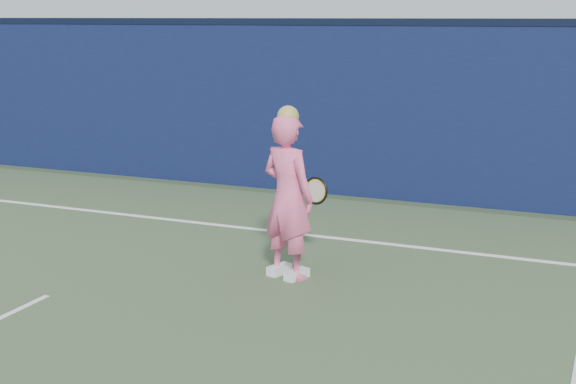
% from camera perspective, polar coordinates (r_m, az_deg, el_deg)
% --- Properties ---
extents(backstop_wall, '(24.00, 0.40, 2.50)m').
position_cam_1_polar(backstop_wall, '(12.43, -0.78, 6.02)').
color(backstop_wall, '#0C1437').
rests_on(backstop_wall, ground).
extents(wall_cap, '(24.00, 0.42, 0.10)m').
position_cam_1_polar(wall_cap, '(12.35, -0.80, 12.03)').
color(wall_cap, black).
rests_on(wall_cap, backstop_wall).
extents(player, '(0.71, 0.58, 1.77)m').
position_cam_1_polar(player, '(8.08, -0.00, -0.31)').
color(player, pink).
rests_on(player, ground).
extents(racket, '(0.51, 0.29, 0.30)m').
position_cam_1_polar(racket, '(8.40, 1.85, 0.08)').
color(racket, black).
rests_on(racket, ground).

